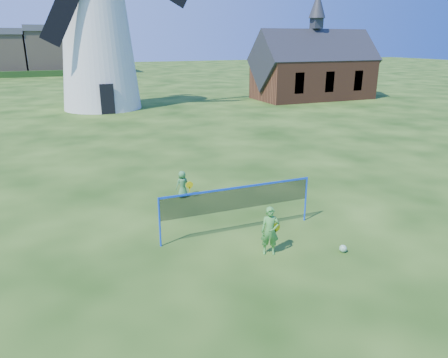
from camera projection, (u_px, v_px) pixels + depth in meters
ground at (224, 228)px, 13.74m from camera, size 220.00×220.00×0.00m
windmill at (96, 25)px, 35.37m from camera, size 15.26×6.69×20.53m
chapel at (313, 70)px, 43.01m from camera, size 12.33×5.98×10.43m
badminton_net at (238, 199)px, 13.04m from camera, size 5.05×0.05×1.55m
player_girl at (270, 231)px, 11.85m from camera, size 0.73×0.52×1.42m
player_boy at (182, 184)px, 16.23m from camera, size 0.65×0.45×1.06m
play_ball at (343, 249)px, 12.12m from camera, size 0.22×0.22×0.22m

